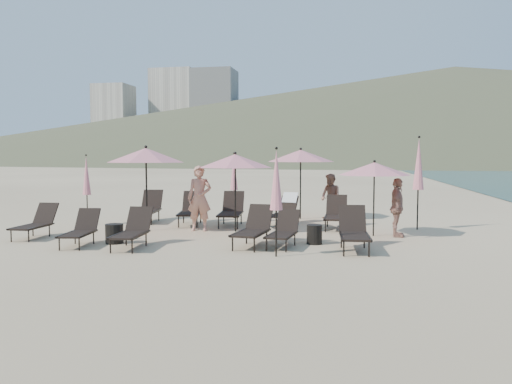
% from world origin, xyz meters
% --- Properties ---
extents(ground, '(800.00, 800.00, 0.00)m').
position_xyz_m(ground, '(0.00, 0.00, 0.00)').
color(ground, '#D6BA8C').
rests_on(ground, ground).
extents(volcanic_headland, '(690.00, 690.00, 55.00)m').
position_xyz_m(volcanic_headland, '(71.37, 302.62, 26.49)').
color(volcanic_headland, brown).
rests_on(volcanic_headland, ground).
extents(hotel_skyline, '(109.00, 82.00, 55.00)m').
position_xyz_m(hotel_skyline, '(-93.62, 271.21, 24.18)').
color(hotel_skyline, beige).
rests_on(hotel_skyline, ground).
extents(lounger_0, '(0.67, 1.59, 0.90)m').
position_xyz_m(lounger_0, '(-5.92, 0.38, 0.42)').
color(lounger_0, black).
rests_on(lounger_0, ground).
extents(lounger_1, '(0.80, 1.57, 0.86)m').
position_xyz_m(lounger_1, '(-4.09, -0.48, 0.40)').
color(lounger_1, black).
rests_on(lounger_1, ground).
extents(lounger_2, '(0.76, 1.67, 0.93)m').
position_xyz_m(lounger_2, '(-2.71, -0.50, 0.43)').
color(lounger_2, black).
rests_on(lounger_2, ground).
extents(lounger_3, '(0.81, 1.74, 0.97)m').
position_xyz_m(lounger_3, '(0.12, 0.26, 0.45)').
color(lounger_3, black).
rests_on(lounger_3, ground).
extents(lounger_4, '(0.72, 1.54, 0.86)m').
position_xyz_m(lounger_4, '(0.85, 0.31, 0.40)').
color(lounger_4, black).
rests_on(lounger_4, ground).
extents(lounger_5, '(0.78, 1.77, 1.00)m').
position_xyz_m(lounger_5, '(2.53, 0.20, 0.47)').
color(lounger_5, black).
rests_on(lounger_5, ground).
extents(lounger_6, '(0.99, 1.90, 1.04)m').
position_xyz_m(lounger_6, '(-4.27, 4.10, 0.49)').
color(lounger_6, black).
rests_on(lounger_6, ground).
extents(lounger_7, '(1.03, 1.90, 1.04)m').
position_xyz_m(lounger_7, '(-2.67, 3.81, 0.49)').
color(lounger_7, black).
rests_on(lounger_7, ground).
extents(lounger_8, '(0.91, 1.90, 1.05)m').
position_xyz_m(lounger_8, '(-1.32, 3.81, 0.49)').
color(lounger_8, black).
rests_on(lounger_8, ground).
extents(lounger_9, '(0.93, 1.70, 1.00)m').
position_xyz_m(lounger_9, '(0.32, 4.34, 0.48)').
color(lounger_9, black).
rests_on(lounger_9, ground).
extents(lounger_10, '(0.67, 1.72, 0.99)m').
position_xyz_m(lounger_10, '(2.00, 3.69, 0.46)').
color(lounger_10, black).
rests_on(lounger_10, ground).
extents(umbrella_open_0, '(2.35, 2.35, 2.53)m').
position_xyz_m(umbrella_open_0, '(-3.50, 2.18, 2.23)').
color(umbrella_open_0, black).
rests_on(umbrella_open_0, ground).
extents(umbrella_open_1, '(2.17, 2.17, 2.34)m').
position_xyz_m(umbrella_open_1, '(-0.87, 2.51, 2.07)').
color(umbrella_open_1, black).
rests_on(umbrella_open_1, ground).
extents(umbrella_open_2, '(1.95, 1.95, 2.10)m').
position_xyz_m(umbrella_open_2, '(3.07, 2.44, 1.86)').
color(umbrella_open_2, black).
rests_on(umbrella_open_2, ground).
extents(umbrella_open_3, '(2.34, 2.34, 2.52)m').
position_xyz_m(umbrella_open_3, '(0.68, 5.89, 2.22)').
color(umbrella_open_3, black).
rests_on(umbrella_open_3, ground).
extents(umbrella_closed_0, '(0.28, 0.28, 2.40)m').
position_xyz_m(umbrella_closed_0, '(0.86, -0.93, 1.67)').
color(umbrella_closed_0, black).
rests_on(umbrella_closed_0, ground).
extents(umbrella_closed_1, '(0.33, 0.33, 2.82)m').
position_xyz_m(umbrella_closed_1, '(4.41, 3.92, 1.96)').
color(umbrella_closed_1, black).
rests_on(umbrella_closed_1, ground).
extents(umbrella_closed_2, '(0.27, 0.27, 2.27)m').
position_xyz_m(umbrella_closed_2, '(-5.87, 2.96, 1.58)').
color(umbrella_closed_2, black).
rests_on(umbrella_closed_2, ground).
extents(umbrella_closed_3, '(0.28, 0.28, 2.35)m').
position_xyz_m(umbrella_closed_3, '(-1.67, 5.65, 1.64)').
color(umbrella_closed_3, black).
rests_on(umbrella_closed_3, ground).
extents(side_table_0, '(0.45, 0.45, 0.49)m').
position_xyz_m(side_table_0, '(-3.41, -0.05, 0.25)').
color(side_table_0, black).
rests_on(side_table_0, ground).
extents(side_table_1, '(0.39, 0.39, 0.49)m').
position_xyz_m(side_table_1, '(1.57, 0.81, 0.24)').
color(side_table_1, black).
rests_on(side_table_1, ground).
extents(beachgoer_a, '(0.76, 0.55, 1.93)m').
position_xyz_m(beachgoer_a, '(-1.95, 2.45, 0.97)').
color(beachgoer_a, tan).
rests_on(beachgoer_a, ground).
extents(beachgoer_b, '(0.98, 0.99, 1.61)m').
position_xyz_m(beachgoer_b, '(1.74, 5.76, 0.80)').
color(beachgoer_b, '#96634D').
rests_on(beachgoer_b, ground).
extents(beachgoer_c, '(0.43, 0.96, 1.61)m').
position_xyz_m(beachgoer_c, '(3.69, 2.38, 0.81)').
color(beachgoer_c, '#A8735F').
rests_on(beachgoer_c, ground).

